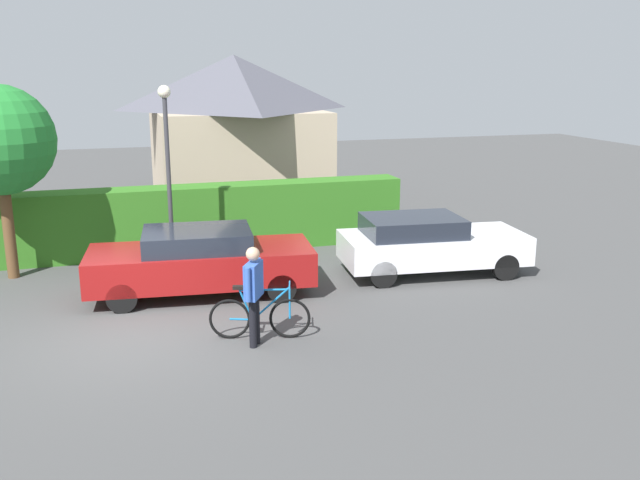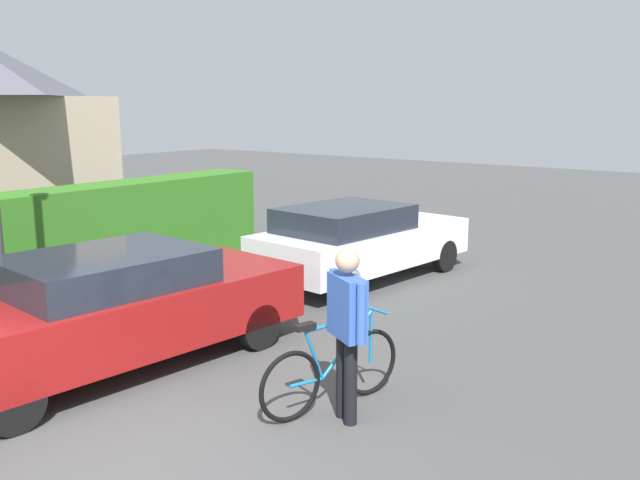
% 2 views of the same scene
% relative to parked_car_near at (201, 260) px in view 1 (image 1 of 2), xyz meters
% --- Properties ---
extents(ground_plane, '(60.00, 60.00, 0.00)m').
position_rel_parked_car_near_xyz_m(ground_plane, '(-1.47, -2.01, -0.73)').
color(ground_plane, '#444444').
extents(hedge_row, '(14.50, 0.90, 1.70)m').
position_rel_parked_car_near_xyz_m(hedge_row, '(-1.47, 3.52, 0.12)').
color(hedge_row, '#2F6D1E').
rests_on(hedge_row, ground).
extents(house_distant, '(5.56, 6.20, 5.00)m').
position_rel_parked_car_near_xyz_m(house_distant, '(2.48, 9.51, 1.82)').
color(house_distant, tan).
rests_on(house_distant, ground).
extents(parked_car_near, '(4.74, 2.25, 1.39)m').
position_rel_parked_car_near_xyz_m(parked_car_near, '(0.00, 0.00, 0.00)').
color(parked_car_near, maroon).
rests_on(parked_car_near, ground).
extents(parked_car_far, '(4.31, 2.19, 1.35)m').
position_rel_parked_car_near_xyz_m(parked_car_far, '(5.19, 0.01, -0.01)').
color(parked_car_far, silver).
rests_on(parked_car_far, ground).
extents(bicycle, '(1.73, 0.64, 0.98)m').
position_rel_parked_car_near_xyz_m(bicycle, '(0.67, -2.72, -0.33)').
color(bicycle, black).
rests_on(bicycle, ground).
extents(person_rider, '(0.42, 0.62, 1.74)m').
position_rel_parked_car_near_xyz_m(person_rider, '(0.51, -3.01, 0.29)').
color(person_rider, black).
rests_on(person_rider, ground).
extents(street_lamp, '(0.28, 0.28, 4.25)m').
position_rel_parked_car_near_xyz_m(street_lamp, '(-0.43, 1.65, 2.01)').
color(street_lamp, '#38383D').
rests_on(street_lamp, ground).
extents(fire_hydrant, '(0.20, 0.20, 0.81)m').
position_rel_parked_car_near_xyz_m(fire_hydrant, '(-1.52, 1.60, -0.32)').
color(fire_hydrant, red).
rests_on(fire_hydrant, ground).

